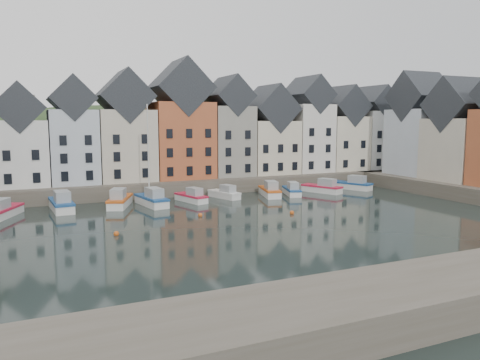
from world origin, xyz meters
TOP-DOWN VIEW (x-y plane):
  - ground at (0.00, 0.00)m, footprint 260.00×260.00m
  - far_quay at (0.00, 30.00)m, footprint 90.00×16.00m
  - near_wall at (-10.00, -22.00)m, footprint 50.00×6.00m
  - hillside at (0.02, 56.00)m, footprint 153.60×70.40m
  - far_terrace at (3.21, 28.00)m, footprint 72.37×8.16m
  - right_terrace at (36.00, 8.07)m, footprint 8.30×24.25m
  - mooring_buoys at (-4.00, 5.33)m, footprint 20.50×5.50m
  - boat_a at (-23.92, 16.59)m, footprint 4.15×6.41m
  - boat_b at (-17.80, 17.95)m, footprint 2.66×7.17m
  - boat_c at (-11.06, 17.86)m, footprint 4.34×7.05m
  - boat_d at (-7.26, 16.80)m, footprint 3.07×6.96m
  - boat_e at (-1.84, 17.39)m, footprint 3.16×5.86m
  - boat_f at (3.29, 18.45)m, footprint 3.16×5.69m
  - boat_g at (9.76, 17.43)m, footprint 3.60×6.74m
  - boat_h at (13.13, 17.06)m, footprint 3.42×5.88m
  - boat_i at (18.45, 17.10)m, footprint 4.22×6.41m
  - boat_j at (24.60, 18.02)m, footprint 4.40×6.61m

SIDE VIEW (x-z plane):
  - hillside at x=0.02m, z-range -49.96..14.04m
  - ground at x=0.00m, z-range 0.00..0.00m
  - mooring_buoys at x=-4.00m, z-range -0.10..0.40m
  - boat_f at x=3.29m, z-range -0.42..1.66m
  - boat_e at x=-1.84m, z-range -0.43..1.72m
  - boat_h at x=13.13m, z-range -0.44..1.72m
  - boat_a at x=-23.92m, z-range -0.48..1.88m
  - boat_i at x=18.45m, z-range -0.48..1.89m
  - boat_j at x=24.60m, z-range -0.49..1.95m
  - boat_g at x=9.76m, z-range -0.50..1.97m
  - boat_c at x=-11.06m, z-range -0.52..2.07m
  - boat_b at x=-17.80m, z-range -0.55..2.16m
  - boat_d at x=-7.26m, z-range -5.59..7.26m
  - far_quay at x=0.00m, z-range 0.00..2.00m
  - near_wall at x=-10.00m, z-range 0.00..2.00m
  - far_terrace at x=3.21m, z-range -0.01..17.76m
  - right_terrace at x=36.00m, z-range 0.73..17.10m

